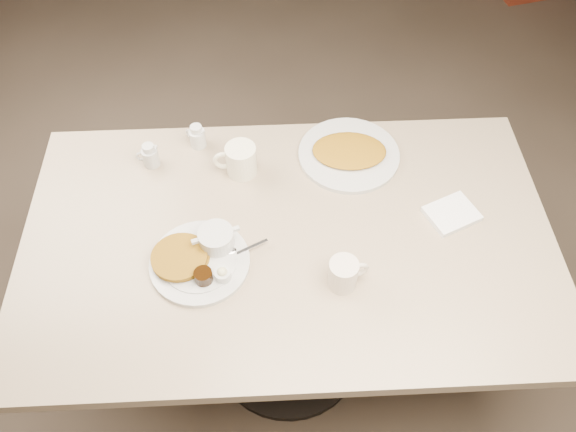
{
  "coord_description": "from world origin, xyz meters",
  "views": [
    {
      "loc": [
        -0.04,
        -0.92,
        2.07
      ],
      "look_at": [
        0.0,
        0.02,
        0.82
      ],
      "focal_mm": 35.77,
      "sensor_mm": 36.0,
      "label": 1
    }
  ],
  "objects_px": {
    "main_plate": "(200,256)",
    "creamer_right": "(197,137)",
    "coffee_mug_near": "(344,273)",
    "coffee_mug_far": "(240,160)",
    "diner_table": "(288,269)",
    "hash_plate": "(349,153)",
    "creamer_left": "(150,156)"
  },
  "relations": [
    {
      "from": "coffee_mug_far",
      "to": "creamer_left",
      "type": "bearing_deg",
      "value": 171.06
    },
    {
      "from": "creamer_right",
      "to": "hash_plate",
      "type": "distance_m",
      "value": 0.48
    },
    {
      "from": "diner_table",
      "to": "main_plate",
      "type": "xyz_separation_m",
      "value": [
        -0.24,
        -0.07,
        0.19
      ]
    },
    {
      "from": "diner_table",
      "to": "main_plate",
      "type": "bearing_deg",
      "value": -164.02
    },
    {
      "from": "creamer_right",
      "to": "hash_plate",
      "type": "xyz_separation_m",
      "value": [
        0.47,
        -0.07,
        -0.02
      ]
    },
    {
      "from": "coffee_mug_near",
      "to": "coffee_mug_far",
      "type": "xyz_separation_m",
      "value": [
        -0.27,
        0.41,
        0.0
      ]
    },
    {
      "from": "coffee_mug_near",
      "to": "hash_plate",
      "type": "distance_m",
      "value": 0.46
    },
    {
      "from": "main_plate",
      "to": "creamer_left",
      "type": "xyz_separation_m",
      "value": [
        -0.17,
        0.37,
        0.01
      ]
    },
    {
      "from": "main_plate",
      "to": "coffee_mug_near",
      "type": "bearing_deg",
      "value": -12.87
    },
    {
      "from": "creamer_left",
      "to": "creamer_right",
      "type": "xyz_separation_m",
      "value": [
        0.14,
        0.08,
        -0.0
      ]
    },
    {
      "from": "diner_table",
      "to": "hash_plate",
      "type": "bearing_deg",
      "value": 55.81
    },
    {
      "from": "coffee_mug_near",
      "to": "creamer_right",
      "type": "distance_m",
      "value": 0.67
    },
    {
      "from": "creamer_right",
      "to": "main_plate",
      "type": "bearing_deg",
      "value": -86.38
    },
    {
      "from": "hash_plate",
      "to": "coffee_mug_far",
      "type": "bearing_deg",
      "value": -172.04
    },
    {
      "from": "coffee_mug_near",
      "to": "hash_plate",
      "type": "xyz_separation_m",
      "value": [
        0.07,
        0.46,
        -0.03
      ]
    },
    {
      "from": "creamer_left",
      "to": "hash_plate",
      "type": "bearing_deg",
      "value": 0.36
    },
    {
      "from": "diner_table",
      "to": "hash_plate",
      "type": "height_order",
      "value": "hash_plate"
    },
    {
      "from": "diner_table",
      "to": "coffee_mug_near",
      "type": "xyz_separation_m",
      "value": [
        0.14,
        -0.16,
        0.22
      ]
    },
    {
      "from": "coffee_mug_near",
      "to": "creamer_left",
      "type": "distance_m",
      "value": 0.71
    },
    {
      "from": "coffee_mug_far",
      "to": "diner_table",
      "type": "bearing_deg",
      "value": -62.1
    },
    {
      "from": "coffee_mug_far",
      "to": "creamer_left",
      "type": "height_order",
      "value": "coffee_mug_far"
    },
    {
      "from": "main_plate",
      "to": "diner_table",
      "type": "bearing_deg",
      "value": 15.98
    },
    {
      "from": "creamer_right",
      "to": "hash_plate",
      "type": "height_order",
      "value": "creamer_right"
    },
    {
      "from": "coffee_mug_near",
      "to": "creamer_right",
      "type": "relative_size",
      "value": 1.46
    },
    {
      "from": "main_plate",
      "to": "coffee_mug_far",
      "type": "bearing_deg",
      "value": 71.49
    },
    {
      "from": "coffee_mug_near",
      "to": "coffee_mug_far",
      "type": "bearing_deg",
      "value": 123.57
    },
    {
      "from": "diner_table",
      "to": "main_plate",
      "type": "distance_m",
      "value": 0.32
    },
    {
      "from": "coffee_mug_near",
      "to": "main_plate",
      "type": "bearing_deg",
      "value": 167.13
    },
    {
      "from": "coffee_mug_near",
      "to": "creamer_right",
      "type": "xyz_separation_m",
      "value": [
        -0.41,
        0.53,
        -0.01
      ]
    },
    {
      "from": "creamer_right",
      "to": "hash_plate",
      "type": "relative_size",
      "value": 0.24
    },
    {
      "from": "creamer_left",
      "to": "hash_plate",
      "type": "xyz_separation_m",
      "value": [
        0.61,
        0.0,
        -0.02
      ]
    },
    {
      "from": "main_plate",
      "to": "creamer_right",
      "type": "relative_size",
      "value": 4.49
    }
  ]
}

